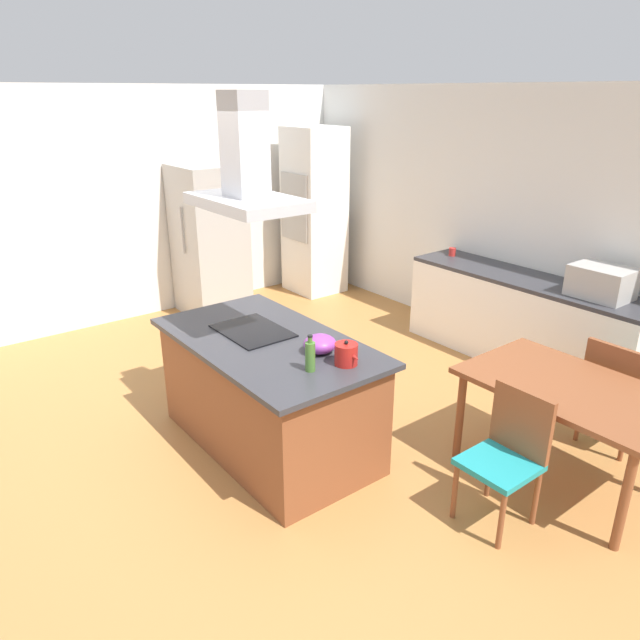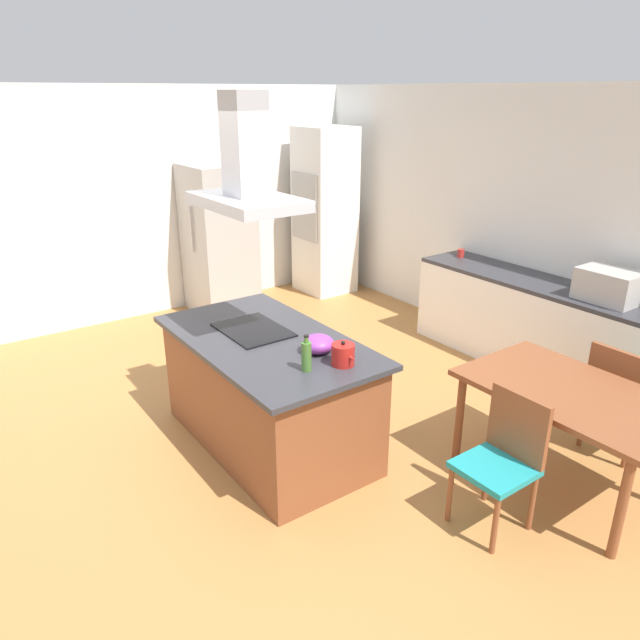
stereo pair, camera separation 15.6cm
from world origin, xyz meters
The scene contains 17 objects.
ground centered at (0.00, 1.50, 0.00)m, with size 16.00×16.00×0.00m, color #AD753D.
wall_back centered at (0.00, 3.25, 1.35)m, with size 7.20×0.10×2.70m, color white.
wall_left centered at (-3.45, 1.00, 1.35)m, with size 0.10×8.80×2.70m, color white.
kitchen_island centered at (0.00, 0.00, 0.45)m, with size 1.86×1.04×0.90m.
cooktop centered at (-0.20, 0.00, 0.91)m, with size 0.60×0.44×0.01m, color black.
tea_kettle centered at (0.69, 0.19, 0.97)m, with size 0.21×0.16×0.17m.
olive_oil_bottle centered at (0.62, -0.06, 1.01)m, with size 0.07×0.07×0.25m.
mixing_bowl centered at (0.42, 0.17, 0.96)m, with size 0.23×0.23×0.13m, color purple.
back_counter centered at (0.29, 2.88, 0.45)m, with size 2.50×0.62×0.90m.
countertop_microwave centered at (1.01, 2.88, 1.04)m, with size 0.50×0.38×0.28m, color #B2AFAA.
coffee_mug_red centered at (-0.73, 2.94, 0.95)m, with size 0.08×0.08×0.09m, color red.
wall_oven_stack centered at (-2.90, 2.65, 1.10)m, with size 0.70×0.66×2.20m.
refrigerator centered at (-2.98, 1.10, 0.91)m, with size 0.80×0.73×1.82m.
dining_table centered at (1.65, 1.40, 0.67)m, with size 1.40×0.90×0.75m.
chair_facing_back_wall centered at (1.65, 2.07, 0.51)m, with size 0.42×0.42×0.89m.
chair_facing_island centered at (1.65, 0.74, 0.51)m, with size 0.42×0.42×0.89m.
range_hood centered at (-0.20, 0.00, 2.10)m, with size 0.90×0.55×0.78m.
Camera 1 is at (3.42, -2.15, 2.62)m, focal length 33.06 mm.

